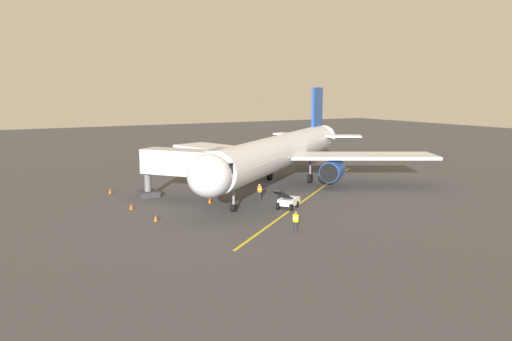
% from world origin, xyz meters
% --- Properties ---
extents(ground_plane, '(220.00, 220.00, 0.00)m').
position_xyz_m(ground_plane, '(0.00, 0.00, 0.00)').
color(ground_plane, '#424244').
extents(apron_lead_in_line, '(31.48, 25.05, 0.01)m').
position_xyz_m(apron_lead_in_line, '(0.10, 7.66, 0.01)').
color(apron_lead_in_line, yellow).
rests_on(apron_lead_in_line, ground).
extents(airplane, '(34.17, 31.87, 11.50)m').
position_xyz_m(airplane, '(-0.12, 1.49, 4.00)').
color(airplane, silver).
rests_on(airplane, ground).
extents(jet_bridge, '(8.74, 10.14, 5.40)m').
position_xyz_m(jet_bridge, '(12.05, 4.29, 3.76)').
color(jet_bridge, '#B7B7BC').
rests_on(jet_bridge, ground).
extents(ground_crew_marshaller, '(0.41, 0.47, 1.71)m').
position_xyz_m(ground_crew_marshaller, '(9.57, 18.56, 0.89)').
color(ground_crew_marshaller, '#23232D').
rests_on(ground_crew_marshaller, ground).
extents(ground_crew_wing_walker, '(0.43, 0.29, 1.71)m').
position_xyz_m(ground_crew_wing_walker, '(6.31, 7.26, 0.89)').
color(ground_crew_wing_walker, '#23232D').
rests_on(ground_crew_wing_walker, ground).
extents(belt_loader_near_nose, '(4.40, 3.68, 2.32)m').
position_xyz_m(belt_loader_near_nose, '(5.63, 11.43, 0.71)').
color(belt_loader_near_nose, white).
rests_on(belt_loader_near_nose, ground).
extents(safety_cone_nose_left, '(0.32, 0.32, 0.55)m').
position_xyz_m(safety_cone_nose_left, '(18.67, 4.66, 0.28)').
color(safety_cone_nose_left, '#F2590F').
rests_on(safety_cone_nose_left, ground).
extents(safety_cone_nose_right, '(0.32, 0.32, 0.55)m').
position_xyz_m(safety_cone_nose_right, '(18.65, -3.78, 0.28)').
color(safety_cone_nose_right, '#F2590F').
rests_on(safety_cone_nose_right, ground).
extents(safety_cone_wing_port, '(0.32, 0.32, 0.55)m').
position_xyz_m(safety_cone_wing_port, '(11.15, 5.78, 0.28)').
color(safety_cone_wing_port, '#F2590F').
rests_on(safety_cone_wing_port, ground).
extents(safety_cone_wing_starboard, '(0.32, 0.32, 0.55)m').
position_xyz_m(safety_cone_wing_starboard, '(17.99, 9.80, 0.28)').
color(safety_cone_wing_starboard, '#F2590F').
rests_on(safety_cone_wing_starboard, ground).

